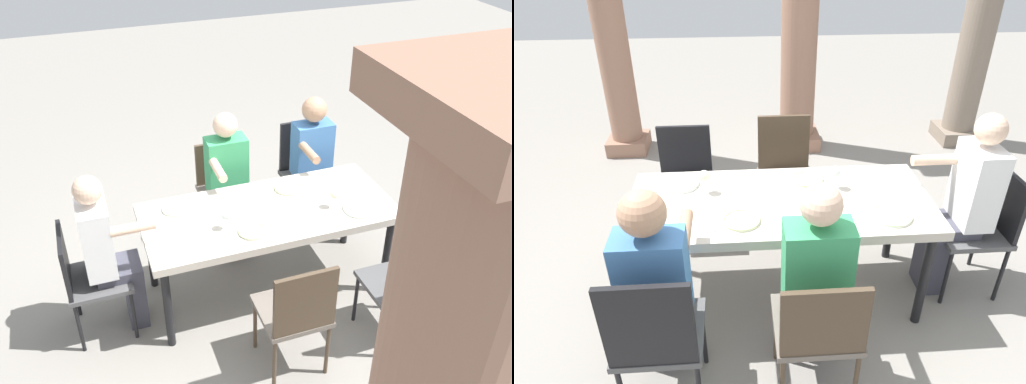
% 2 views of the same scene
% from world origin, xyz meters
% --- Properties ---
extents(ground_plane, '(16.00, 16.00, 0.00)m').
position_xyz_m(ground_plane, '(0.00, 0.00, 0.00)').
color(ground_plane, gray).
extents(dining_table, '(1.90, 0.84, 0.77)m').
position_xyz_m(dining_table, '(0.00, 0.00, 0.70)').
color(dining_table, beige).
rests_on(dining_table, ground).
extents(chair_west_north, '(0.44, 0.44, 0.89)m').
position_xyz_m(chair_west_north, '(-0.68, 0.84, 0.52)').
color(chair_west_north, '#4F4F50').
rests_on(chair_west_north, ground).
extents(chair_west_south, '(0.44, 0.44, 0.97)m').
position_xyz_m(chair_west_south, '(-0.68, -0.84, 0.56)').
color(chair_west_south, '#4F4F50').
rests_on(chair_west_south, ground).
extents(chair_mid_north, '(0.44, 0.44, 0.95)m').
position_xyz_m(chair_mid_north, '(0.12, 0.84, 0.55)').
color(chair_mid_north, '#6A6158').
rests_on(chair_mid_north, ground).
extents(chair_mid_south, '(0.44, 0.44, 0.89)m').
position_xyz_m(chair_mid_south, '(0.12, -0.84, 0.53)').
color(chair_mid_south, '#6A6158').
rests_on(chair_mid_south, ground).
extents(chair_head_east, '(0.44, 0.44, 0.89)m').
position_xyz_m(chair_head_east, '(1.37, 0.00, 0.52)').
color(chair_head_east, '#4F4F50').
rests_on(chair_head_east, ground).
extents(diner_woman_green, '(0.35, 0.49, 1.28)m').
position_xyz_m(diner_woman_green, '(0.12, -0.63, 0.69)').
color(diner_woman_green, '#3F3F4C').
rests_on(diner_woman_green, ground).
extents(diner_man_white, '(0.35, 0.50, 1.29)m').
position_xyz_m(diner_man_white, '(-0.68, -0.66, 0.70)').
color(diner_man_white, '#3F3F4C').
rests_on(diner_man_white, ground).
extents(diner_guest_third, '(0.49, 0.35, 1.31)m').
position_xyz_m(diner_guest_third, '(1.19, 0.00, 0.70)').
color(diner_guest_third, '#3F3F4C').
rests_on(diner_guest_third, ground).
extents(stone_column_near, '(0.43, 0.43, 2.86)m').
position_xyz_m(stone_column_near, '(-1.49, 2.43, 1.40)').
color(stone_column_near, '#936B56').
rests_on(stone_column_near, ground).
extents(stone_column_centre, '(0.50, 0.50, 2.75)m').
position_xyz_m(stone_column_centre, '(0.42, 2.43, 1.35)').
color(stone_column_centre, '#936B56').
rests_on(stone_column_centre, ground).
extents(stone_column_far, '(0.46, 0.46, 2.89)m').
position_xyz_m(stone_column_far, '(2.33, 2.43, 1.42)').
color(stone_column_far, gray).
rests_on(stone_column_far, ground).
extents(plate_0, '(0.25, 0.25, 0.02)m').
position_xyz_m(plate_0, '(-0.65, 0.23, 0.78)').
color(plate_0, white).
rests_on(plate_0, dining_table).
extents(wine_glass_0, '(0.07, 0.07, 0.16)m').
position_xyz_m(wine_glass_0, '(-0.48, 0.13, 0.88)').
color(wine_glass_0, white).
rests_on(wine_glass_0, dining_table).
extents(fork_0, '(0.03, 0.17, 0.01)m').
position_xyz_m(fork_0, '(-0.80, 0.23, 0.77)').
color(fork_0, silver).
rests_on(fork_0, dining_table).
extents(spoon_0, '(0.03, 0.17, 0.01)m').
position_xyz_m(spoon_0, '(-0.50, 0.23, 0.77)').
color(spoon_0, silver).
rests_on(spoon_0, dining_table).
extents(plate_1, '(0.22, 0.22, 0.02)m').
position_xyz_m(plate_1, '(-0.25, -0.22, 0.78)').
color(plate_1, silver).
rests_on(plate_1, dining_table).
extents(fork_1, '(0.03, 0.17, 0.01)m').
position_xyz_m(fork_1, '(-0.40, -0.22, 0.77)').
color(fork_1, silver).
rests_on(fork_1, dining_table).
extents(spoon_1, '(0.02, 0.17, 0.01)m').
position_xyz_m(spoon_1, '(-0.10, -0.22, 0.77)').
color(spoon_1, silver).
rests_on(spoon_1, dining_table).
extents(plate_2, '(0.21, 0.21, 0.02)m').
position_xyz_m(plate_2, '(0.21, 0.23, 0.78)').
color(plate_2, silver).
rests_on(plate_2, dining_table).
extents(wine_glass_2, '(0.07, 0.07, 0.15)m').
position_xyz_m(wine_glass_2, '(0.37, 0.13, 0.88)').
color(wine_glass_2, white).
rests_on(wine_glass_2, dining_table).
extents(fork_2, '(0.02, 0.17, 0.01)m').
position_xyz_m(fork_2, '(0.06, 0.23, 0.77)').
color(fork_2, silver).
rests_on(fork_2, dining_table).
extents(spoon_2, '(0.03, 0.17, 0.01)m').
position_xyz_m(spoon_2, '(0.36, 0.23, 0.77)').
color(spoon_2, silver).
rests_on(spoon_2, dining_table).
extents(plate_3, '(0.24, 0.24, 0.02)m').
position_xyz_m(plate_3, '(0.64, -0.24, 0.78)').
color(plate_3, white).
rests_on(plate_3, dining_table).
extents(fork_3, '(0.03, 0.17, 0.01)m').
position_xyz_m(fork_3, '(0.49, -0.24, 0.77)').
color(fork_3, silver).
rests_on(fork_3, dining_table).
extents(spoon_3, '(0.03, 0.17, 0.01)m').
position_xyz_m(spoon_3, '(0.79, -0.24, 0.77)').
color(spoon_3, silver).
rests_on(spoon_3, dining_table).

